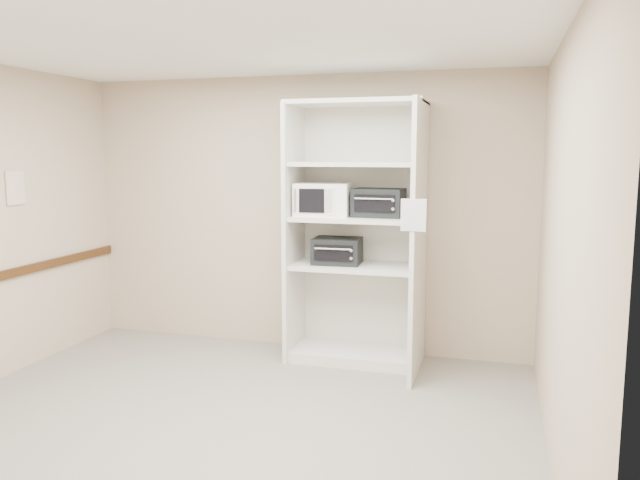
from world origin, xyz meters
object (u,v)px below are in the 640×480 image
(shelving_unit, at_px, (361,242))
(microwave, at_px, (324,199))
(toaster_oven_upper, at_px, (379,203))
(toaster_oven_lower, at_px, (337,251))

(shelving_unit, xyz_separation_m, microwave, (-0.36, 0.00, 0.39))
(toaster_oven_upper, xyz_separation_m, toaster_oven_lower, (-0.38, -0.04, -0.46))
(shelving_unit, distance_m, microwave, 0.53)
(toaster_oven_upper, bearing_deg, microwave, -173.91)
(shelving_unit, xyz_separation_m, toaster_oven_lower, (-0.23, -0.01, -0.09))
(microwave, height_order, toaster_oven_upper, microwave)
(shelving_unit, height_order, microwave, shelving_unit)
(microwave, bearing_deg, toaster_oven_upper, 1.13)
(toaster_oven_lower, bearing_deg, microwave, 174.42)
(shelving_unit, relative_size, toaster_oven_upper, 5.38)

